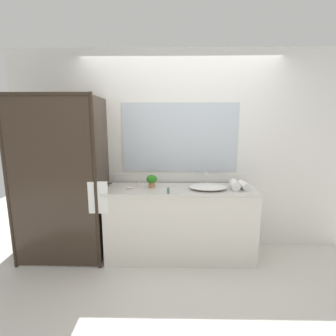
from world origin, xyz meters
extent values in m
plane|color=silver|center=(0.00, 0.00, 0.00)|extent=(8.00, 8.00, 0.00)
cube|color=silver|center=(0.00, 0.34, 1.30)|extent=(4.40, 0.05, 2.60)
cube|color=silver|center=(0.00, 0.32, 0.96)|extent=(1.80, 0.01, 0.11)
cube|color=silver|center=(0.00, 0.31, 1.49)|extent=(1.51, 0.01, 0.89)
cube|color=silver|center=(0.00, 0.01, 0.43)|extent=(1.80, 0.56, 0.87)
cube|color=beige|center=(0.00, 0.00, 0.89)|extent=(1.80, 0.58, 0.03)
cylinder|color=#2D2319|center=(-1.95, -0.27, 1.00)|extent=(0.04, 0.04, 2.00)
cylinder|color=#2D2319|center=(-0.95, -0.27, 1.00)|extent=(0.04, 0.04, 2.00)
cube|color=#2D2319|center=(-1.45, -0.27, 1.98)|extent=(1.00, 0.04, 0.04)
cube|color=#382B21|center=(-1.45, -0.27, 1.00)|extent=(0.96, 0.01, 1.96)
cube|color=#382B21|center=(-0.95, 0.02, 1.00)|extent=(0.01, 0.57, 1.96)
cylinder|color=#2D2319|center=(-0.93, -0.26, 1.02)|extent=(0.32, 0.02, 0.02)
cube|color=white|center=(-0.93, -0.26, 0.86)|extent=(0.22, 0.04, 0.37)
ellipsoid|color=white|center=(0.33, -0.04, 0.93)|extent=(0.46, 0.33, 0.06)
cube|color=silver|center=(0.33, 0.17, 0.91)|extent=(0.17, 0.04, 0.02)
cylinder|color=silver|center=(0.33, 0.17, 0.99)|extent=(0.02, 0.02, 0.14)
cylinder|color=silver|center=(0.33, 0.11, 1.06)|extent=(0.02, 0.12, 0.02)
cylinder|color=silver|center=(0.27, 0.17, 0.94)|extent=(0.02, 0.02, 0.04)
cylinder|color=silver|center=(0.39, 0.17, 0.94)|extent=(0.02, 0.02, 0.04)
cylinder|color=#B77A51|center=(-0.35, 0.04, 0.93)|extent=(0.08, 0.08, 0.06)
ellipsoid|color=#2B7A1E|center=(-0.35, 0.04, 1.01)|extent=(0.13, 0.13, 0.10)
cube|color=silver|center=(-0.61, -0.08, 0.91)|extent=(0.10, 0.07, 0.01)
ellipsoid|color=beige|center=(-0.61, -0.08, 0.92)|extent=(0.07, 0.04, 0.02)
cylinder|color=#4C7056|center=(-0.14, -0.22, 0.93)|extent=(0.03, 0.03, 0.07)
cylinder|color=#B7B2A8|center=(-0.14, -0.22, 0.97)|extent=(0.02, 0.02, 0.01)
cylinder|color=silver|center=(-0.53, 0.00, 0.93)|extent=(0.03, 0.03, 0.07)
cylinder|color=#9E895B|center=(-0.53, 0.00, 0.98)|extent=(0.02, 0.02, 0.02)
cylinder|color=white|center=(0.76, -0.02, 0.95)|extent=(0.11, 0.22, 0.09)
cylinder|color=white|center=(0.65, -0.03, 0.95)|extent=(0.13, 0.23, 0.10)
camera|label=1|loc=(-0.10, -2.87, 1.67)|focal=26.01mm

